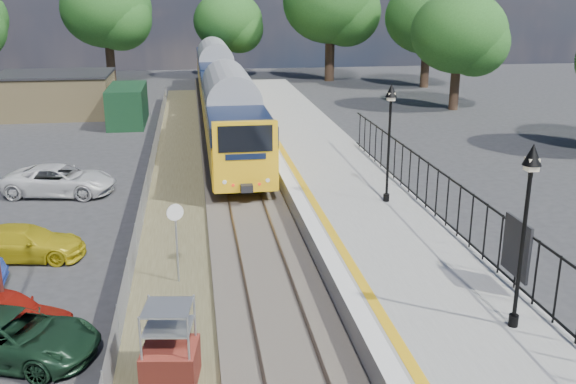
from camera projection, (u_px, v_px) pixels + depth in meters
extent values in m
plane|color=#2D2D30|center=(272.00, 300.00, 19.06)|extent=(120.00, 120.00, 0.00)
cube|color=#473F38|center=(244.00, 196.00, 28.47)|extent=(3.40, 80.00, 0.20)
cube|color=#4C472D|center=(177.00, 215.00, 26.19)|extent=(2.60, 70.00, 0.06)
cube|color=brown|center=(227.00, 194.00, 28.33)|extent=(0.07, 80.00, 0.14)
cube|color=brown|center=(260.00, 193.00, 28.53)|extent=(0.07, 80.00, 0.14)
cube|color=gray|center=(347.00, 198.00, 27.07)|extent=(5.00, 70.00, 0.90)
cube|color=silver|center=(294.00, 190.00, 26.61)|extent=(0.50, 70.00, 0.01)
cube|color=yellow|center=(306.00, 189.00, 26.69)|extent=(0.30, 70.00, 0.01)
cylinder|color=black|center=(513.00, 320.00, 15.75)|extent=(0.24, 0.24, 0.30)
cylinder|color=black|center=(522.00, 251.00, 15.20)|extent=(0.10, 0.10, 3.70)
cube|color=black|center=(531.00, 171.00, 14.61)|extent=(0.08, 0.08, 0.30)
cube|color=beige|center=(532.00, 164.00, 14.56)|extent=(0.26, 0.26, 0.30)
cone|color=black|center=(533.00, 154.00, 14.49)|extent=(0.44, 0.44, 0.50)
cylinder|color=black|center=(386.00, 197.00, 25.16)|extent=(0.24, 0.24, 0.30)
cylinder|color=black|center=(388.00, 152.00, 24.61)|extent=(0.10, 0.10, 3.70)
cube|color=black|center=(391.00, 101.00, 24.02)|extent=(0.08, 0.08, 0.30)
cube|color=beige|center=(391.00, 97.00, 23.97)|extent=(0.26, 0.26, 0.30)
cone|color=black|center=(391.00, 90.00, 23.90)|extent=(0.44, 0.44, 0.50)
cube|color=black|center=(455.00, 182.00, 21.55)|extent=(0.05, 26.00, 0.05)
cube|color=black|center=(517.00, 248.00, 17.46)|extent=(0.08, 1.40, 1.60)
cube|color=tan|center=(56.00, 95.00, 47.11)|extent=(8.00, 6.00, 3.00)
cube|color=black|center=(53.00, 74.00, 46.65)|extent=(8.20, 6.20, 0.15)
cube|color=#14371A|center=(128.00, 105.00, 44.17)|extent=(2.40, 6.00, 2.60)
cylinder|color=#332319|center=(111.00, 63.00, 64.25)|extent=(0.88, 0.88, 3.85)
ellipsoid|color=#22501A|center=(106.00, 9.00, 62.69)|extent=(8.80, 8.80, 7.48)
cylinder|color=#332319|center=(229.00, 63.00, 67.95)|extent=(0.72, 0.72, 3.15)
ellipsoid|color=#22501A|center=(228.00, 21.00, 66.67)|extent=(7.20, 7.20, 6.12)
cylinder|color=#332319|center=(330.00, 60.00, 65.43)|extent=(0.96, 0.96, 4.20)
ellipsoid|color=#22501A|center=(331.00, 2.00, 63.73)|extent=(9.60, 9.60, 8.16)
cylinder|color=#332319|center=(425.00, 69.00, 61.01)|extent=(0.80, 0.80, 3.50)
ellipsoid|color=#22501A|center=(428.00, 17.00, 59.59)|extent=(8.00, 8.00, 6.80)
cylinder|color=#332319|center=(454.00, 89.00, 49.45)|extent=(0.72, 0.72, 3.15)
ellipsoid|color=#22501A|center=(459.00, 32.00, 48.17)|extent=(7.20, 7.20, 6.12)
cube|color=yellow|center=(230.00, 123.00, 36.14)|extent=(2.80, 20.00, 1.90)
cube|color=black|center=(230.00, 100.00, 35.75)|extent=(2.82, 20.00, 0.90)
cube|color=black|center=(230.00, 100.00, 35.75)|extent=(2.82, 18.00, 0.70)
cube|color=black|center=(231.00, 143.00, 36.49)|extent=(2.00, 18.00, 0.45)
cube|color=yellow|center=(215.00, 77.00, 55.58)|extent=(2.80, 20.00, 1.90)
cube|color=black|center=(215.00, 62.00, 55.19)|extent=(2.82, 20.00, 0.90)
cube|color=black|center=(215.00, 62.00, 55.19)|extent=(2.82, 18.00, 0.70)
cube|color=black|center=(216.00, 91.00, 55.93)|extent=(2.00, 18.00, 0.45)
cube|color=black|center=(245.00, 139.00, 26.10)|extent=(2.24, 0.04, 1.10)
cube|color=maroon|center=(171.00, 365.00, 14.88)|extent=(1.41, 1.41, 0.96)
cylinder|color=#999EA3|center=(177.00, 248.00, 19.84)|extent=(0.06, 0.06, 2.37)
cylinder|color=silver|center=(175.00, 212.00, 19.44)|extent=(0.52, 0.19, 0.53)
imported|color=#15301E|center=(11.00, 336.00, 15.87)|extent=(4.83, 3.41, 1.22)
imported|color=#A51A0F|center=(0.00, 315.00, 16.83)|extent=(4.17, 2.96, 1.32)
imported|color=gold|center=(25.00, 243.00, 21.86)|extent=(4.19, 2.15, 1.16)
imported|color=silver|center=(60.00, 180.00, 28.78)|extent=(5.20, 3.11, 1.35)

